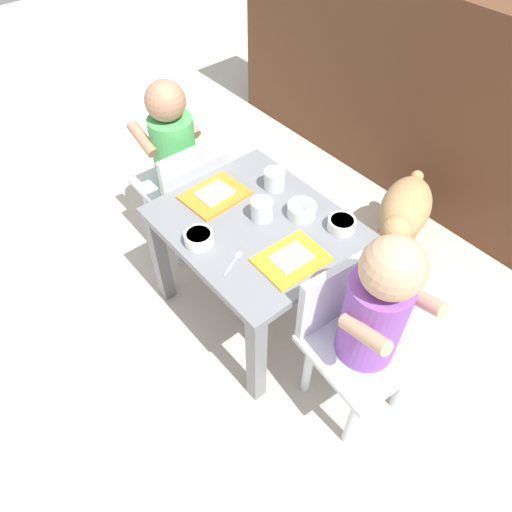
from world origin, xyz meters
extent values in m
plane|color=beige|center=(0.00, 0.00, 0.00)|extent=(7.00, 7.00, 0.00)
cube|color=#56331E|center=(0.00, 1.05, 0.43)|extent=(2.27, 0.32, 0.85)
cube|color=slate|center=(0.00, 0.00, 0.42)|extent=(0.58, 0.49, 0.03)
cube|color=slate|center=(-0.26, -0.22, 0.20)|extent=(0.04, 0.04, 0.41)
cube|color=slate|center=(0.26, -0.22, 0.20)|extent=(0.04, 0.04, 0.41)
cube|color=slate|center=(-0.26, 0.22, 0.20)|extent=(0.04, 0.04, 0.41)
cube|color=slate|center=(0.26, 0.22, 0.20)|extent=(0.04, 0.04, 0.41)
cube|color=silver|center=(-0.46, 0.01, 0.29)|extent=(0.28, 0.28, 0.02)
cube|color=silver|center=(-0.33, 0.01, 0.41)|extent=(0.03, 0.27, 0.22)
cylinder|color=#4CB259|center=(-0.46, 0.01, 0.43)|extent=(0.15, 0.15, 0.27)
sphere|color=#A87A5B|center=(-0.47, 0.01, 0.63)|extent=(0.14, 0.14, 0.14)
cylinder|color=silver|center=(-0.56, 0.11, 0.14)|extent=(0.03, 0.03, 0.28)
cylinder|color=silver|center=(-0.56, -0.09, 0.14)|extent=(0.03, 0.03, 0.28)
cylinder|color=silver|center=(-0.36, 0.11, 0.14)|extent=(0.03, 0.03, 0.28)
cylinder|color=silver|center=(-0.36, -0.09, 0.14)|extent=(0.03, 0.03, 0.28)
cylinder|color=#A87A5B|center=(-0.51, 0.10, 0.50)|extent=(0.15, 0.04, 0.09)
cylinder|color=#A87A5B|center=(-0.51, -0.08, 0.50)|extent=(0.15, 0.04, 0.09)
cube|color=silver|center=(0.46, 0.00, 0.29)|extent=(0.31, 0.31, 0.02)
cube|color=silver|center=(0.33, 0.02, 0.41)|extent=(0.05, 0.27, 0.22)
cylinder|color=purple|center=(0.46, 0.00, 0.43)|extent=(0.16, 0.16, 0.27)
sphere|color=tan|center=(0.47, 0.00, 0.64)|extent=(0.15, 0.15, 0.15)
cylinder|color=silver|center=(0.55, -0.11, 0.14)|extent=(0.03, 0.03, 0.28)
cylinder|color=silver|center=(0.57, 0.09, 0.14)|extent=(0.03, 0.03, 0.28)
cylinder|color=silver|center=(0.35, -0.09, 0.14)|extent=(0.03, 0.03, 0.28)
cylinder|color=silver|center=(0.37, 0.11, 0.14)|extent=(0.03, 0.03, 0.28)
cylinder|color=tan|center=(0.50, -0.09, 0.50)|extent=(0.15, 0.05, 0.09)
cylinder|color=tan|center=(0.52, 0.09, 0.50)|extent=(0.15, 0.05, 0.09)
ellipsoid|color=tan|center=(0.13, 0.63, 0.22)|extent=(0.30, 0.37, 0.17)
sphere|color=tan|center=(0.21, 0.46, 0.26)|extent=(0.11, 0.11, 0.11)
sphere|color=black|center=(0.23, 0.43, 0.26)|extent=(0.05, 0.05, 0.05)
torus|color=green|center=(0.20, 0.49, 0.25)|extent=(0.10, 0.07, 0.10)
sphere|color=tan|center=(0.07, 0.77, 0.25)|extent=(0.05, 0.05, 0.05)
cylinder|color=tan|center=(0.12, 0.53, 0.07)|extent=(0.04, 0.04, 0.15)
cylinder|color=tan|center=(0.22, 0.57, 0.07)|extent=(0.04, 0.04, 0.15)
cylinder|color=tan|center=(0.04, 0.69, 0.07)|extent=(0.04, 0.04, 0.15)
cylinder|color=tan|center=(0.14, 0.74, 0.07)|extent=(0.04, 0.04, 0.15)
cube|color=orange|center=(-0.18, -0.02, 0.44)|extent=(0.17, 0.20, 0.01)
cube|color=white|center=(-0.18, -0.02, 0.44)|extent=(0.09, 0.11, 0.01)
cube|color=gold|center=(0.18, -0.02, 0.44)|extent=(0.15, 0.20, 0.01)
cube|color=white|center=(0.18, -0.02, 0.44)|extent=(0.08, 0.11, 0.01)
cylinder|color=white|center=(-0.01, 0.03, 0.46)|extent=(0.07, 0.07, 0.06)
cylinder|color=silver|center=(-0.01, 0.03, 0.45)|extent=(0.06, 0.06, 0.04)
cylinder|color=white|center=(-0.09, 0.15, 0.46)|extent=(0.07, 0.07, 0.06)
cylinder|color=silver|center=(-0.09, 0.15, 0.45)|extent=(0.06, 0.06, 0.03)
cylinder|color=white|center=(0.18, 0.18, 0.45)|extent=(0.08, 0.08, 0.03)
cylinder|color=#4C8C33|center=(0.18, 0.18, 0.46)|extent=(0.07, 0.07, 0.01)
cylinder|color=white|center=(0.06, 0.13, 0.45)|extent=(0.09, 0.09, 0.04)
cylinder|color=#4C8C33|center=(0.06, 0.13, 0.47)|extent=(0.07, 0.07, 0.01)
cylinder|color=white|center=(-0.04, -0.18, 0.45)|extent=(0.09, 0.09, 0.04)
cylinder|color=gold|center=(-0.04, -0.18, 0.47)|extent=(0.07, 0.07, 0.01)
cylinder|color=silver|center=(0.09, -0.17, 0.43)|extent=(0.04, 0.07, 0.01)
ellipsoid|color=silver|center=(0.07, -0.13, 0.43)|extent=(0.03, 0.03, 0.01)
camera|label=1|loc=(0.80, -0.67, 1.43)|focal=33.35mm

